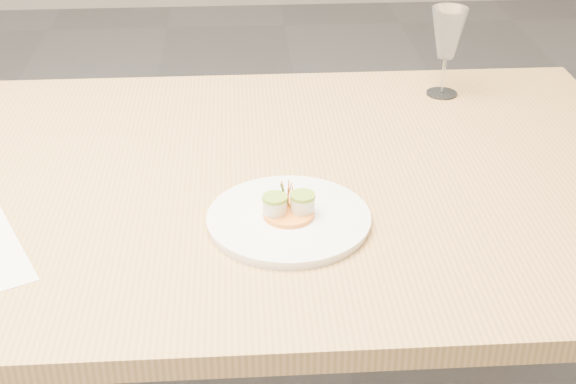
{
  "coord_description": "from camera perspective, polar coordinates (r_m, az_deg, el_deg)",
  "views": [
    {
      "loc": [
        0.4,
        -1.32,
        1.48
      ],
      "look_at": [
        0.47,
        -0.15,
        0.8
      ],
      "focal_mm": 50.0,
      "sensor_mm": 36.0,
      "label": 1
    }
  ],
  "objects": [
    {
      "name": "dining_table",
      "position": [
        1.59,
        -17.69,
        -1.41
      ],
      "size": [
        2.4,
        1.0,
        0.75
      ],
      "color": "tan",
      "rests_on": "ground"
    },
    {
      "name": "dinner_plate",
      "position": [
        1.35,
        0.07,
        -1.83
      ],
      "size": [
        0.28,
        0.28,
        0.07
      ],
      "rotation": [
        0.0,
        0.0,
        -0.36
      ],
      "color": "white",
      "rests_on": "dining_table"
    },
    {
      "name": "wine_glass_2",
      "position": [
        1.83,
        11.29,
        10.89
      ],
      "size": [
        0.08,
        0.08,
        0.2
      ],
      "color": "white",
      "rests_on": "dining_table"
    }
  ]
}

